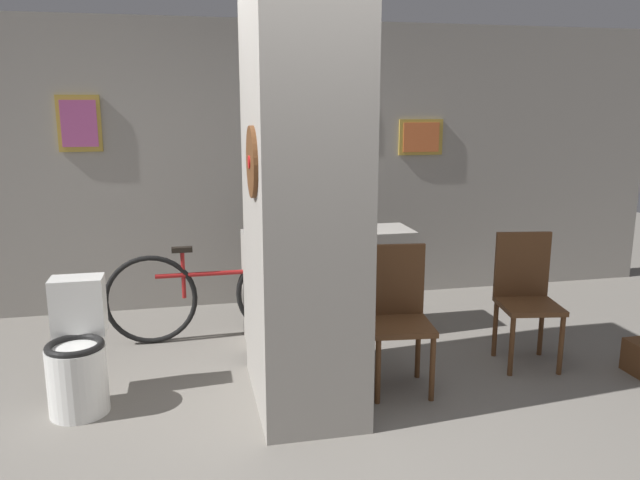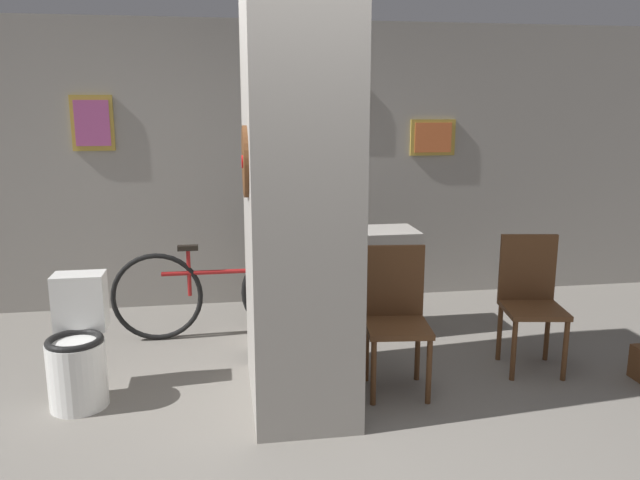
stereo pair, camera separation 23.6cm
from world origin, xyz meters
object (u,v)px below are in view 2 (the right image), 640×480
(chair_by_doorway, at_px, (531,297))
(bottle_tall, at_px, (323,217))
(chair_near_pillar, at_px, (396,313))
(bicycle, at_px, (222,292))
(toilet, at_px, (78,351))

(chair_by_doorway, xyz_separation_m, bottle_tall, (-1.36, 0.87, 0.46))
(chair_near_pillar, xyz_separation_m, chair_by_doorway, (1.05, 0.19, 0.00))
(chair_near_pillar, xyz_separation_m, bicycle, (-1.13, 1.12, -0.15))
(toilet, distance_m, bottle_tall, 2.07)
(bicycle, bearing_deg, toilet, -131.98)
(toilet, bearing_deg, chair_near_pillar, -3.11)
(toilet, distance_m, bicycle, 1.36)
(chair_by_doorway, bearing_deg, chair_near_pillar, -160.44)
(chair_by_doorway, distance_m, bicycle, 2.37)
(bottle_tall, bearing_deg, bicycle, 175.79)
(toilet, xyz_separation_m, bottle_tall, (1.72, 0.95, 0.64))
(bicycle, height_order, bottle_tall, bottle_tall)
(chair_near_pillar, distance_m, chair_by_doorway, 1.06)
(bottle_tall, bearing_deg, toilet, -151.08)
(bicycle, relative_size, bottle_tall, 5.79)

